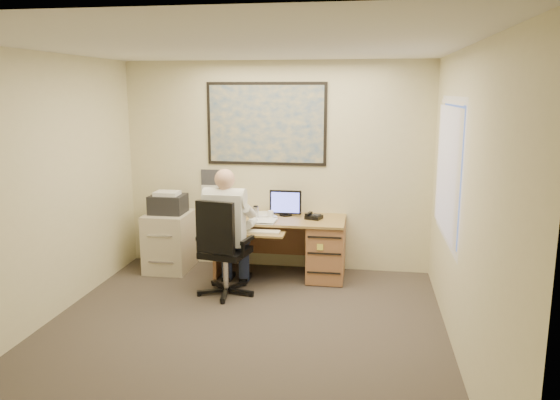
% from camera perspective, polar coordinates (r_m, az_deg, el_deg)
% --- Properties ---
extents(room_shell, '(4.00, 4.50, 2.70)m').
position_cam_1_polar(room_shell, '(4.95, -4.73, -0.02)').
color(room_shell, '#3C352F').
rests_on(room_shell, ground).
extents(desk, '(1.60, 0.97, 1.07)m').
position_cam_1_polar(desk, '(6.91, 2.87, -4.48)').
color(desk, '#9F7E44').
rests_on(desk, ground).
extents(world_map, '(1.56, 0.03, 1.06)m').
position_cam_1_polar(world_map, '(7.07, -1.45, 7.95)').
color(world_map, '#1E4C93').
rests_on(world_map, room_shell).
extents(wall_calendar, '(0.28, 0.01, 0.42)m').
position_cam_1_polar(wall_calendar, '(7.34, -7.17, 1.55)').
color(wall_calendar, white).
rests_on(wall_calendar, room_shell).
extents(window_blinds, '(0.06, 1.40, 1.30)m').
position_cam_1_polar(window_blinds, '(5.62, 17.24, 2.95)').
color(window_blinds, white).
rests_on(window_blinds, room_shell).
extents(filing_cabinet, '(0.54, 0.65, 1.05)m').
position_cam_1_polar(filing_cabinet, '(7.30, -11.48, -3.71)').
color(filing_cabinet, beige).
rests_on(filing_cabinet, ground).
extents(office_chair, '(0.80, 0.80, 1.14)m').
position_cam_1_polar(office_chair, '(6.33, -5.72, -7.02)').
color(office_chair, black).
rests_on(office_chair, ground).
extents(person, '(0.63, 0.89, 1.46)m').
position_cam_1_polar(person, '(6.29, -5.69, -3.35)').
color(person, silver).
rests_on(person, office_chair).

